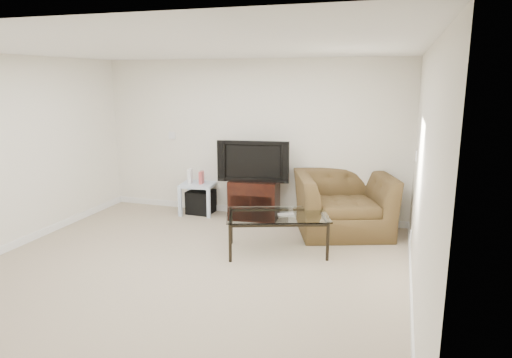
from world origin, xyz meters
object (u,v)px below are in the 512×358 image
(television, at_px, (254,160))
(tv_stand, at_px, (255,199))
(side_table, at_px, (199,198))
(recliner, at_px, (344,193))
(subwoofer, at_px, (201,202))
(coffee_table, at_px, (277,233))

(television, bearing_deg, tv_stand, 85.57)
(side_table, bearing_deg, recliner, -5.48)
(side_table, bearing_deg, subwoofer, 40.90)
(tv_stand, height_order, television, television)
(subwoofer, bearing_deg, tv_stand, -1.52)
(television, bearing_deg, subwoofer, 167.97)
(recliner, height_order, coffee_table, recliner)
(side_table, height_order, coffee_table, side_table)
(side_table, bearing_deg, tv_stand, 0.00)
(recliner, bearing_deg, side_table, 154.66)
(television, distance_m, recliner, 1.48)
(tv_stand, relative_size, recliner, 0.57)
(side_table, xyz_separation_m, subwoofer, (0.03, 0.03, -0.07))
(tv_stand, bearing_deg, side_table, 175.81)
(television, distance_m, subwoofer, 1.22)
(coffee_table, bearing_deg, television, 119.71)
(tv_stand, bearing_deg, recliner, -13.38)
(subwoofer, xyz_separation_m, recliner, (2.37, -0.26, 0.40))
(tv_stand, distance_m, recliner, 1.46)
(tv_stand, distance_m, subwoofer, 0.96)
(subwoofer, height_order, recliner, recliner)
(tv_stand, height_order, side_table, tv_stand)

